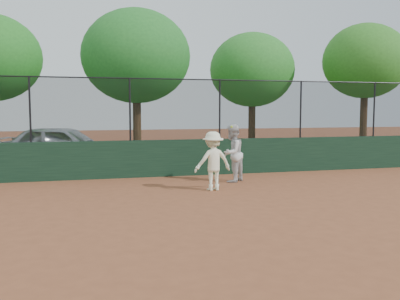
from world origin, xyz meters
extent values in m
plane|color=brown|center=(0.00, 0.00, 0.00)|extent=(80.00, 80.00, 0.00)
cube|color=#173220|center=(0.00, 6.00, 0.60)|extent=(26.00, 0.20, 1.20)
cube|color=#294A17|center=(0.00, 12.00, 0.00)|extent=(36.00, 12.00, 0.01)
imported|color=silver|center=(-2.69, 8.91, 0.81)|extent=(5.13, 3.28, 1.62)
imported|color=silver|center=(2.39, 4.36, 0.87)|extent=(1.07, 1.06, 1.74)
imported|color=white|center=(1.42, 3.16, 0.80)|extent=(1.10, 0.72, 1.60)
sphere|color=#AED830|center=(1.86, 2.89, 1.74)|extent=(0.06, 0.06, 0.06)
cube|color=black|center=(0.00, 6.00, 2.20)|extent=(26.00, 0.02, 2.00)
cylinder|color=black|center=(0.00, 6.00, 3.18)|extent=(26.00, 0.04, 0.04)
cylinder|color=black|center=(-3.50, 6.00, 2.20)|extent=(0.06, 0.06, 2.00)
cylinder|color=black|center=(-0.50, 6.00, 2.20)|extent=(0.06, 0.06, 2.00)
cylinder|color=black|center=(2.50, 6.00, 2.20)|extent=(0.06, 0.06, 2.00)
cylinder|color=black|center=(5.50, 6.00, 2.20)|extent=(0.06, 0.06, 2.00)
cylinder|color=black|center=(8.50, 6.00, 2.20)|extent=(0.06, 0.06, 2.00)
cylinder|color=#4B301A|center=(0.33, 11.08, 1.34)|extent=(0.36, 0.36, 2.67)
ellipsoid|color=#206622|center=(0.33, 11.08, 4.47)|extent=(4.67, 4.24, 4.03)
cylinder|color=#402615|center=(6.43, 13.00, 1.26)|extent=(0.36, 0.36, 2.52)
ellipsoid|color=#276E23|center=(6.43, 13.00, 4.19)|extent=(4.33, 3.94, 3.74)
cylinder|color=#402916|center=(11.32, 10.64, 1.46)|extent=(0.36, 0.36, 2.92)
ellipsoid|color=#2B691E|center=(11.32, 10.64, 4.52)|extent=(4.15, 3.78, 3.59)
camera|label=1|loc=(-2.01, -8.34, 2.20)|focal=40.00mm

